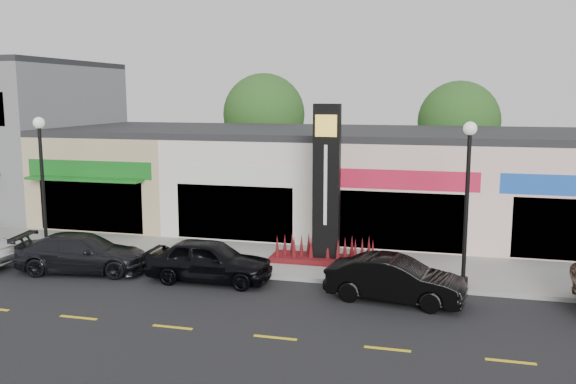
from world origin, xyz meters
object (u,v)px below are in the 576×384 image
object	(u,v)px
lamp_east_near	(467,187)
pylon_sign	(326,207)
lamp_west_near	(42,172)
car_dark_sedan	(83,253)
car_black_sedan	(209,260)
car_black_conv	(395,280)

from	to	relation	value
lamp_east_near	pylon_sign	world-z (taller)	pylon_sign
lamp_west_near	car_dark_sedan	size ratio (longest dim) A/B	1.12
car_dark_sedan	car_black_sedan	bearing A→B (deg)	-98.23
car_dark_sedan	car_black_sedan	xyz separation A→B (m)	(4.95, 0.07, 0.05)
car_black_sedan	car_black_conv	bearing A→B (deg)	-94.95
lamp_west_near	pylon_sign	world-z (taller)	pylon_sign
pylon_sign	car_black_sedan	world-z (taller)	pylon_sign
lamp_west_near	car_black_conv	bearing A→B (deg)	-7.07
car_dark_sedan	car_black_conv	xyz separation A→B (m)	(11.41, -0.44, 0.01)
lamp_west_near	pylon_sign	bearing A→B (deg)	8.77
lamp_east_near	car_black_sedan	xyz separation A→B (m)	(-8.58, -1.22, -2.72)
pylon_sign	car_black_conv	world-z (taller)	pylon_sign
lamp_west_near	car_black_sedan	size ratio (longest dim) A/B	1.24
pylon_sign	car_black_conv	size ratio (longest dim) A/B	1.39
lamp_east_near	car_black_sedan	world-z (taller)	lamp_east_near
pylon_sign	car_dark_sedan	size ratio (longest dim) A/B	1.23
car_black_conv	lamp_east_near	bearing A→B (deg)	-42.41
lamp_west_near	pylon_sign	distance (m)	11.19
car_black_sedan	lamp_east_near	bearing A→B (deg)	-82.41
lamp_east_near	car_black_sedan	distance (m)	9.09
pylon_sign	car_black_sedan	distance (m)	4.86
pylon_sign	car_dark_sedan	distance (m)	9.17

